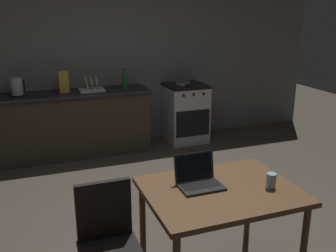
# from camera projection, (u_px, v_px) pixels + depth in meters

# --- Properties ---
(ground_plane) EXTENTS (12.00, 12.00, 0.00)m
(ground_plane) POSITION_uv_depth(u_px,v_px,m) (165.00, 226.00, 3.70)
(ground_plane) COLOR #473D33
(back_wall) EXTENTS (6.40, 0.10, 2.60)m
(back_wall) POSITION_uv_depth(u_px,v_px,m) (124.00, 58.00, 5.78)
(back_wall) COLOR slate
(back_wall) RESTS_ON ground_plane
(kitchen_counter) EXTENTS (2.16, 0.64, 0.90)m
(kitchen_counter) POSITION_uv_depth(u_px,v_px,m) (73.00, 124.00, 5.43)
(kitchen_counter) COLOR #382D23
(kitchen_counter) RESTS_ON ground_plane
(stove_oven) EXTENTS (0.60, 0.62, 0.90)m
(stove_oven) POSITION_uv_depth(u_px,v_px,m) (185.00, 113.00, 6.00)
(stove_oven) COLOR #B7BABF
(stove_oven) RESTS_ON ground_plane
(dining_table) EXTENTS (1.11, 0.86, 0.75)m
(dining_table) POSITION_uv_depth(u_px,v_px,m) (220.00, 198.00, 2.83)
(dining_table) COLOR brown
(dining_table) RESTS_ON ground_plane
(chair) EXTENTS (0.40, 0.40, 0.90)m
(chair) POSITION_uv_depth(u_px,v_px,m) (108.00, 240.00, 2.58)
(chair) COLOR black
(chair) RESTS_ON ground_plane
(laptop) EXTENTS (0.32, 0.26, 0.22)m
(laptop) POSITION_uv_depth(u_px,v_px,m) (199.00, 180.00, 2.85)
(laptop) COLOR #232326
(laptop) RESTS_ON dining_table
(electric_kettle) EXTENTS (0.18, 0.16, 0.25)m
(electric_kettle) POSITION_uv_depth(u_px,v_px,m) (17.00, 87.00, 5.03)
(electric_kettle) COLOR black
(electric_kettle) RESTS_ON kitchen_counter
(bottle) EXTENTS (0.07, 0.07, 0.29)m
(bottle) POSITION_uv_depth(u_px,v_px,m) (125.00, 80.00, 5.46)
(bottle) COLOR #19592D
(bottle) RESTS_ON kitchen_counter
(frying_pan) EXTENTS (0.23, 0.40, 0.05)m
(frying_pan) POSITION_uv_depth(u_px,v_px,m) (183.00, 83.00, 5.82)
(frying_pan) COLOR gray
(frying_pan) RESTS_ON stove_oven
(drinking_glass) EXTENTS (0.07, 0.07, 0.11)m
(drinking_glass) POSITION_uv_depth(u_px,v_px,m) (271.00, 181.00, 2.81)
(drinking_glass) COLOR #99B7C6
(drinking_glass) RESTS_ON dining_table
(cereal_box) EXTENTS (0.13, 0.05, 0.30)m
(cereal_box) POSITION_uv_depth(u_px,v_px,m) (64.00, 82.00, 5.24)
(cereal_box) COLOR gold
(cereal_box) RESTS_ON kitchen_counter
(dish_rack) EXTENTS (0.34, 0.26, 0.21)m
(dish_rack) POSITION_uv_depth(u_px,v_px,m) (91.00, 88.00, 5.38)
(dish_rack) COLOR silver
(dish_rack) RESTS_ON kitchen_counter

